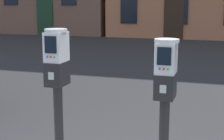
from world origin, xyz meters
TOP-DOWN VIEW (x-y plane):
  - parking_meter_near_kerb at (-0.55, -0.34)m, footprint 0.22×0.25m
  - parking_meter_twin_adjacent at (0.50, -0.34)m, footprint 0.22×0.25m

SIDE VIEW (x-z plane):
  - parking_meter_twin_adjacent at x=0.50m, z-range 0.42..1.91m
  - parking_meter_near_kerb at x=-0.55m, z-range 0.43..1.99m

